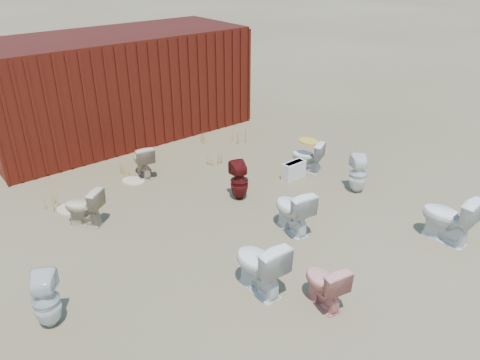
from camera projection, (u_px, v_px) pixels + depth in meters
ground at (262, 222)px, 7.90m from camera, size 100.00×100.00×0.00m
shipping_container at (118, 86)px, 10.98m from camera, size 6.00×2.40×2.40m
toilet_front_a at (259, 265)px, 6.17m from camera, size 0.49×0.83×0.83m
toilet_front_pink at (324, 283)px, 5.96m from camera, size 0.48×0.70×0.66m
toilet_front_c at (293, 210)px, 7.49m from camera, size 0.56×0.82×0.78m
toilet_front_maroon at (239, 181)px, 8.46m from camera, size 0.41×0.41×0.72m
toilet_front_e at (448, 218)px, 7.23m from camera, size 0.53×0.85×0.83m
toilet_back_a at (46, 300)px, 5.62m from camera, size 0.46×0.46×0.75m
toilet_back_beige_left at (84, 207)px, 7.68m from camera, size 0.69×0.75×0.67m
toilet_back_beige_right at (143, 160)px, 9.33m from camera, size 0.50×0.72×0.67m
toilet_back_yellowlid at (307, 157)px, 9.49m from camera, size 0.61×0.74×0.66m
toilet_back_e at (358, 174)px, 8.70m from camera, size 0.47×0.47×0.74m
yellow_lid at (308, 141)px, 9.34m from camera, size 0.33×0.42×0.02m
loose_tank at (294, 170)px, 9.28m from camera, size 0.50×0.21×0.35m
loose_lid_near at (69, 210)px, 8.23m from camera, size 0.51×0.59×0.02m
loose_lid_far at (133, 181)px, 9.22m from camera, size 0.54×0.58×0.02m
weed_clump_a at (52, 198)px, 8.28m from camera, size 0.36×0.36×0.33m
weed_clump_b at (213, 157)px, 9.94m from camera, size 0.32×0.32×0.29m
weed_clump_c at (239, 135)px, 10.98m from camera, size 0.36×0.36×0.36m
weed_clump_d at (122, 170)px, 9.41m from camera, size 0.30×0.30×0.25m
weed_clump_e at (205, 137)px, 10.97m from camera, size 0.34×0.34×0.26m
weed_clump_f at (356, 156)px, 10.05m from camera, size 0.28×0.28×0.23m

